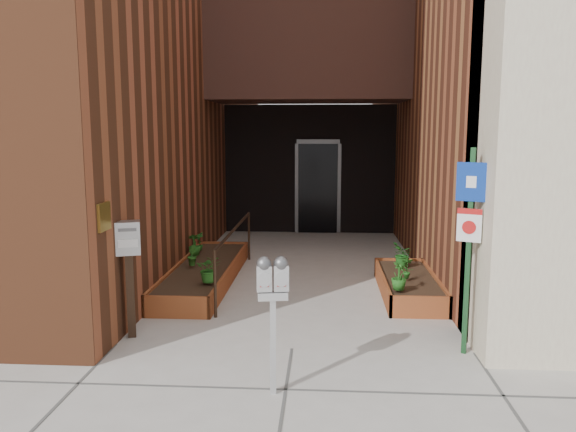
# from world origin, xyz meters

# --- Properties ---
(ground) EXTENTS (80.00, 80.00, 0.00)m
(ground) POSITION_xyz_m (0.00, 0.00, 0.00)
(ground) COLOR #9E9991
(ground) RESTS_ON ground
(architecture) EXTENTS (20.00, 14.60, 10.00)m
(architecture) POSITION_xyz_m (-0.18, 6.89, 4.98)
(architecture) COLOR brown
(architecture) RESTS_ON ground
(planter_left) EXTENTS (0.90, 3.60, 0.30)m
(planter_left) POSITION_xyz_m (-1.55, 2.70, 0.13)
(planter_left) COLOR brown
(planter_left) RESTS_ON ground
(planter_right) EXTENTS (0.80, 2.20, 0.30)m
(planter_right) POSITION_xyz_m (1.60, 2.20, 0.13)
(planter_right) COLOR brown
(planter_right) RESTS_ON ground
(handrail) EXTENTS (0.04, 3.34, 0.90)m
(handrail) POSITION_xyz_m (-1.05, 2.65, 0.75)
(handrail) COLOR black
(handrail) RESTS_ON ground
(parking_meter) EXTENTS (0.30, 0.16, 1.30)m
(parking_meter) POSITION_xyz_m (-0.11, -1.08, 1.00)
(parking_meter) COLOR #B7B7BA
(parking_meter) RESTS_ON ground
(sign_post) EXTENTS (0.29, 0.14, 2.23)m
(sign_post) POSITION_xyz_m (1.88, -0.01, 1.37)
(sign_post) COLOR #163E1E
(sign_post) RESTS_ON ground
(payment_dropbox) EXTENTS (0.32, 0.28, 1.38)m
(payment_dropbox) POSITION_xyz_m (-1.90, 0.25, 0.99)
(payment_dropbox) COLOR black
(payment_dropbox) RESTS_ON ground
(shrub_left_a) EXTENTS (0.39, 0.39, 0.38)m
(shrub_left_a) POSITION_xyz_m (-1.25, 1.62, 0.49)
(shrub_left_a) COLOR #24611B
(shrub_left_a) RESTS_ON planter_left
(shrub_left_b) EXTENTS (0.23, 0.23, 0.32)m
(shrub_left_b) POSITION_xyz_m (-1.73, 2.59, 0.46)
(shrub_left_b) COLOR #25611B
(shrub_left_b) RESTS_ON planter_left
(shrub_left_c) EXTENTS (0.24, 0.24, 0.37)m
(shrub_left_c) POSITION_xyz_m (-1.85, 3.30, 0.48)
(shrub_left_c) COLOR #1E5418
(shrub_left_c) RESTS_ON planter_left
(shrub_left_d) EXTENTS (0.24, 0.24, 0.32)m
(shrub_left_d) POSITION_xyz_m (-1.85, 3.70, 0.46)
(shrub_left_d) COLOR #1B5418
(shrub_left_d) RESTS_ON planter_left
(shrub_right_a) EXTENTS (0.27, 0.27, 0.37)m
(shrub_right_a) POSITION_xyz_m (1.35, 1.40, 0.49)
(shrub_right_a) COLOR #205B1A
(shrub_right_a) RESTS_ON planter_right
(shrub_right_b) EXTENTS (0.17, 0.17, 0.32)m
(shrub_right_b) POSITION_xyz_m (1.54, 1.99, 0.46)
(shrub_right_b) COLOR #1F601B
(shrub_right_b) RESTS_ON planter_right
(shrub_right_c) EXTENTS (0.36, 0.36, 0.37)m
(shrub_right_c) POSITION_xyz_m (1.58, 2.76, 0.49)
(shrub_right_c) COLOR #1D5D1A
(shrub_right_c) RESTS_ON planter_right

